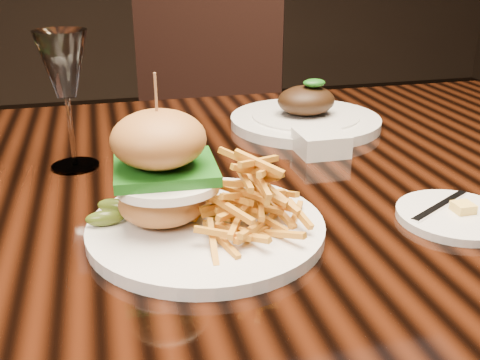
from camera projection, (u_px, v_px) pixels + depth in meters
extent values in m
cube|color=black|center=(226.00, 185.00, 0.83)|extent=(1.60, 0.90, 0.04)
cube|color=black|center=(466.00, 233.00, 1.49)|extent=(0.06, 0.06, 0.71)
cylinder|color=silver|center=(206.00, 228.00, 0.64)|extent=(0.27, 0.27, 0.01)
ellipsoid|color=#9D6632|center=(162.00, 202.00, 0.64)|extent=(0.10, 0.10, 0.04)
ellipsoid|color=white|center=(169.00, 186.00, 0.61)|extent=(0.11, 0.09, 0.01)
ellipsoid|color=orange|center=(187.00, 185.00, 0.60)|extent=(0.02, 0.02, 0.01)
cube|color=#1F711C|center=(160.00, 171.00, 0.62)|extent=(0.12, 0.11, 0.01)
ellipsoid|color=#935828|center=(159.00, 139.00, 0.61)|extent=(0.11, 0.11, 0.06)
cylinder|color=#9E704A|center=(157.00, 111.00, 0.60)|extent=(0.00, 0.00, 0.08)
ellipsoid|color=#384913|center=(105.00, 218.00, 0.63)|extent=(0.04, 0.02, 0.02)
ellipsoid|color=#384913|center=(115.00, 206.00, 0.66)|extent=(0.05, 0.03, 0.02)
cylinder|color=silver|center=(455.00, 216.00, 0.68)|extent=(0.14, 0.14, 0.01)
cube|color=#FFCD53|center=(463.00, 207.00, 0.68)|extent=(0.02, 0.02, 0.01)
cube|color=silver|center=(440.00, 206.00, 0.69)|extent=(0.11, 0.07, 0.00)
cube|color=silver|center=(321.00, 143.00, 0.89)|extent=(0.09, 0.09, 0.04)
cylinder|color=white|center=(75.00, 166.00, 0.84)|extent=(0.07, 0.07, 0.00)
cylinder|color=white|center=(71.00, 131.00, 0.82)|extent=(0.01, 0.01, 0.10)
cone|color=white|center=(63.00, 64.00, 0.78)|extent=(0.07, 0.07, 0.09)
cylinder|color=silver|center=(305.00, 121.00, 1.03)|extent=(0.27, 0.27, 0.02)
cylinder|color=silver|center=(305.00, 120.00, 1.03)|extent=(0.20, 0.20, 0.02)
ellipsoid|color=black|center=(306.00, 100.00, 1.02)|extent=(0.11, 0.09, 0.05)
ellipsoid|color=#1F711C|center=(314.00, 83.00, 1.00)|extent=(0.04, 0.03, 0.01)
cube|color=black|center=(200.00, 166.00, 1.68)|extent=(0.59, 0.59, 0.06)
cube|color=black|center=(210.00, 69.00, 1.77)|extent=(0.45, 0.21, 0.50)
cylinder|color=black|center=(126.00, 261.00, 1.61)|extent=(0.04, 0.04, 0.45)
cylinder|color=black|center=(258.00, 268.00, 1.57)|extent=(0.04, 0.04, 0.45)
cylinder|color=black|center=(158.00, 205.00, 1.95)|extent=(0.04, 0.04, 0.45)
cylinder|color=black|center=(266.00, 210.00, 1.92)|extent=(0.04, 0.04, 0.45)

